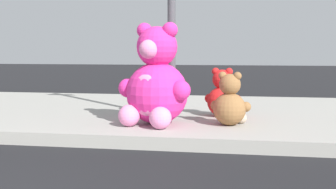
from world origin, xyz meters
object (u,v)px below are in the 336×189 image
object	(u,v)px
plush_red	(222,97)
plush_white	(143,99)
plush_pink_large	(156,84)
plush_brown	(230,104)

from	to	relation	value
plush_red	plush_white	bearing A→B (deg)	172.11
plush_red	plush_white	distance (m)	1.19
plush_pink_large	plush_brown	world-z (taller)	plush_pink_large
plush_white	plush_brown	bearing A→B (deg)	-34.17
plush_brown	plush_white	size ratio (longest dim) A/B	1.29
plush_white	plush_red	bearing A→B (deg)	-7.89
plush_red	plush_brown	size ratio (longest dim) A/B	1.03
plush_pink_large	plush_brown	size ratio (longest dim) A/B	1.91
plush_pink_large	plush_red	xyz separation A→B (m)	(0.79, 0.82, -0.23)
plush_brown	plush_pink_large	bearing A→B (deg)	-174.06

